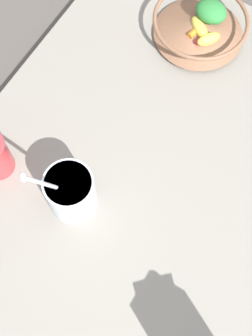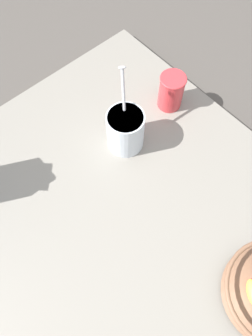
{
  "view_description": "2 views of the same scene",
  "coord_description": "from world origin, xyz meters",
  "views": [
    {
      "loc": [
        -0.04,
        0.37,
        0.99
      ],
      "look_at": [
        0.14,
        0.07,
        0.13
      ],
      "focal_mm": 50.0,
      "sensor_mm": 36.0,
      "label": 1
    },
    {
      "loc": [
        -0.11,
        -0.19,
        0.83
      ],
      "look_at": [
        0.13,
        0.07,
        0.13
      ],
      "focal_mm": 35.0,
      "sensor_mm": 36.0,
      "label": 2
    }
  ],
  "objects": [
    {
      "name": "drinking_cup",
      "position": [
        0.4,
        0.18,
        0.1
      ],
      "size": [
        0.08,
        0.08,
        0.11
      ],
      "color": "#DB383D",
      "rests_on": "countertop"
    },
    {
      "name": "ground_plane",
      "position": [
        0.0,
        0.0,
        0.0
      ],
      "size": [
        6.0,
        6.0,
        0.0
      ],
      "primitive_type": "plane",
      "color": "#4C4742"
    },
    {
      "name": "countertop",
      "position": [
        0.0,
        0.0,
        0.02
      ],
      "size": [
        1.02,
        1.02,
        0.04
      ],
      "color": "gray",
      "rests_on": "ground_plane"
    },
    {
      "name": "yogurt_tub",
      "position": [
        0.21,
        0.16,
        0.11
      ],
      "size": [
        0.1,
        0.12,
        0.23
      ],
      "color": "silver",
      "rests_on": "countertop"
    }
  ]
}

